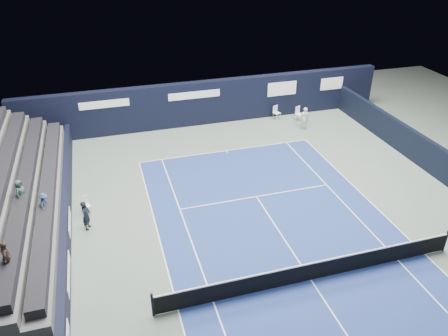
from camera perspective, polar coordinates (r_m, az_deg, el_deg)
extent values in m
plane|color=#55665C|center=(19.93, 8.70, -10.43)|extent=(48.00, 48.00, 0.00)
cube|color=navy|center=(18.62, 11.29, -14.15)|extent=(10.97, 23.77, 0.01)
cube|color=black|center=(27.56, 25.57, 1.16)|extent=(0.30, 22.00, 1.80)
cube|color=silver|center=(32.29, 6.92, 7.15)|extent=(0.56, 0.55, 0.04)
cube|color=silver|center=(32.31, 6.70, 7.70)|extent=(0.42, 0.19, 0.52)
cylinder|color=silver|center=(32.61, 6.91, 6.94)|extent=(0.03, 0.03, 0.46)
cylinder|color=silver|center=(32.36, 6.43, 6.79)|extent=(0.03, 0.03, 0.46)
cylinder|color=silver|center=(32.38, 7.35, 6.75)|extent=(0.03, 0.03, 0.46)
cylinder|color=silver|center=(32.13, 6.88, 6.59)|extent=(0.03, 0.03, 0.46)
cube|color=white|center=(32.28, 9.82, 6.95)|extent=(0.59, 0.58, 0.04)
cube|color=white|center=(32.29, 9.59, 7.52)|extent=(0.43, 0.22, 0.54)
cylinder|color=white|center=(32.62, 9.76, 6.74)|extent=(0.03, 0.03, 0.48)
cylinder|color=white|center=(32.34, 9.31, 6.58)|extent=(0.03, 0.03, 0.48)
cylinder|color=white|center=(32.41, 10.26, 6.54)|extent=(0.03, 0.03, 0.48)
cylinder|color=white|center=(32.12, 9.81, 6.37)|extent=(0.03, 0.03, 0.48)
cube|color=white|center=(22.66, -17.61, -4.77)|extent=(0.51, 0.49, 0.04)
cube|color=white|center=(22.68, -17.85, -4.01)|extent=(0.40, 0.15, 0.49)
cylinder|color=white|center=(22.95, -17.24, -4.88)|extent=(0.02, 0.02, 0.43)
cylinder|color=white|center=(22.89, -18.07, -5.14)|extent=(0.02, 0.02, 0.43)
cylinder|color=white|center=(22.68, -16.98, -5.29)|extent=(0.02, 0.02, 0.43)
cylinder|color=white|center=(22.62, -17.82, -5.55)|extent=(0.02, 0.02, 0.43)
imported|color=black|center=(21.43, -17.57, -5.91)|extent=(0.53, 0.64, 1.50)
cube|color=white|center=(27.62, 0.31, 2.28)|extent=(10.97, 0.06, 0.00)
cube|color=white|center=(21.33, 24.76, -10.19)|extent=(0.06, 23.77, 0.00)
cube|color=white|center=(17.28, -6.02, -17.94)|extent=(0.06, 23.77, 0.00)
cube|color=white|center=(20.55, 21.78, -11.13)|extent=(0.06, 23.77, 0.00)
cube|color=white|center=(17.46, -1.41, -17.08)|extent=(0.06, 23.77, 0.00)
cube|color=white|center=(23.15, 4.25, -3.73)|extent=(8.23, 0.06, 0.00)
cube|color=white|center=(18.62, 11.29, -14.14)|extent=(0.06, 12.80, 0.00)
cube|color=white|center=(27.50, 0.40, 2.14)|extent=(0.06, 0.30, 0.00)
cylinder|color=black|center=(21.57, 26.95, -8.47)|extent=(0.10, 0.10, 1.10)
cylinder|color=black|center=(16.82, -9.31, -17.23)|extent=(0.10, 0.10, 1.10)
cube|color=black|center=(18.31, 11.43, -13.12)|extent=(12.80, 0.03, 0.86)
cube|color=white|center=(18.02, 11.57, -12.07)|extent=(12.80, 0.05, 0.06)
cube|color=black|center=(31.05, -2.17, 8.58)|extent=(26.00, 0.60, 3.10)
cube|color=silver|center=(29.65, -15.37, 8.03)|extent=(3.20, 0.02, 0.50)
cube|color=silver|center=(30.28, -3.90, 9.48)|extent=(3.60, 0.02, 0.50)
cube|color=silver|center=(32.29, 7.60, 10.23)|extent=(2.20, 0.02, 1.00)
cube|color=silver|center=(34.05, 13.89, 10.66)|extent=(1.80, 0.02, 0.90)
cube|color=black|center=(21.49, -19.95, -6.75)|extent=(0.30, 22.00, 1.20)
cube|color=silver|center=(18.71, -19.60, -12.86)|extent=(0.02, 2.40, 0.45)
cube|color=silver|center=(21.47, -19.50, -6.69)|extent=(0.02, 2.00, 0.45)
cube|color=#48484B|center=(22.26, -21.53, -5.00)|extent=(0.90, 16.00, 1.65)
cube|color=#474649|center=(22.28, -23.92, -4.82)|extent=(0.90, 16.00, 2.10)
cube|color=#4B4B4E|center=(22.34, -26.30, -4.63)|extent=(0.90, 16.00, 2.55)
cube|color=black|center=(21.73, -22.02, -2.77)|extent=(0.63, 15.20, 0.40)
cube|color=black|center=(21.65, -24.58, -2.08)|extent=(0.63, 15.20, 0.40)
cube|color=black|center=(21.62, -27.16, -1.38)|extent=(0.63, 15.20, 0.40)
imported|color=navy|center=(20.27, -22.39, -4.31)|extent=(0.49, 0.70, 1.00)
imported|color=#47352A|center=(16.94, -26.52, -10.36)|extent=(0.33, 0.72, 1.20)
imported|color=#2D4B3E|center=(20.48, -25.08, -2.86)|extent=(0.53, 0.64, 1.13)
imported|color=silver|center=(30.91, 10.46, 6.45)|extent=(0.66, 0.54, 1.56)
cylinder|color=black|center=(30.49, 10.49, 6.67)|extent=(0.03, 0.29, 0.13)
torus|color=black|center=(30.25, 10.72, 6.66)|extent=(0.30, 0.13, 0.29)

